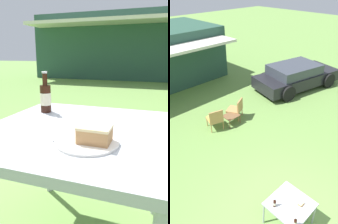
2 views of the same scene
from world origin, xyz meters
TOP-DOWN VIEW (x-y plane):
  - cabin_building at (-0.17, 9.85)m, footprint 9.61×5.20m
  - patio_table at (0.00, 0.00)m, footprint 0.86×0.88m
  - cake_on_plate at (0.12, -0.17)m, footprint 0.25×0.25m
  - cola_bottle_near at (-0.28, 0.21)m, footprint 0.07×0.07m
  - fork at (0.05, -0.18)m, footprint 0.17×0.06m
  - loose_bottle_cap at (0.02, 0.09)m, footprint 0.03×0.03m

SIDE VIEW (x-z plane):
  - patio_table at x=0.00m, z-range 0.29..0.98m
  - fork at x=0.05m, z-range 0.69..0.70m
  - loose_bottle_cap at x=0.02m, z-range 0.69..0.70m
  - cake_on_plate at x=0.12m, z-range 0.68..0.76m
  - cola_bottle_near at x=-0.28m, z-range 0.66..0.91m
  - cabin_building at x=-0.17m, z-range 0.01..2.68m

